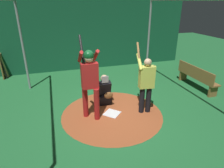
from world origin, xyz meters
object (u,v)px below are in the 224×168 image
at_px(home_plate, 112,113).
at_px(batter, 90,78).
at_px(bat_rack, 3,66).
at_px(bench, 196,77).
at_px(catcher, 104,92).
at_px(visitor, 146,82).

xyz_separation_m(home_plate, batter, (-0.00, -0.61, 1.19)).
distance_m(bat_rack, bench, 7.88).
xyz_separation_m(home_plate, bat_rack, (-4.24, -3.54, 0.48)).
height_order(home_plate, bat_rack, bat_rack).
height_order(catcher, visitor, visitor).
height_order(visitor, bench, visitor).
bearing_deg(batter, home_plate, 89.56).
height_order(batter, catcher, batter).
bearing_deg(bench, home_plate, -76.34).
height_order(bat_rack, bench, bat_rack).
xyz_separation_m(catcher, bench, (-0.18, 3.62, 0.06)).
bearing_deg(bat_rack, catcher, 44.59).
distance_m(home_plate, bat_rack, 5.55).
distance_m(batter, bat_rack, 5.20).
distance_m(home_plate, catcher, 0.79).
xyz_separation_m(batter, bench, (-0.87, 4.20, -0.75)).
bearing_deg(batter, bench, 101.66).
relative_size(home_plate, visitor, 0.21).
bearing_deg(bat_rack, batter, 34.60).
bearing_deg(home_plate, bat_rack, -140.18).
relative_size(home_plate, catcher, 0.43).
bearing_deg(bench, catcher, -87.13).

